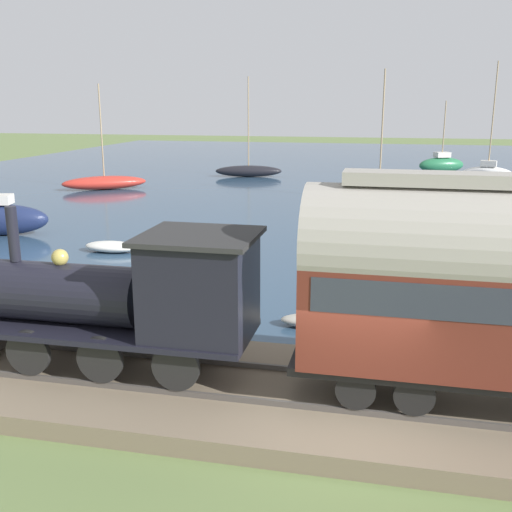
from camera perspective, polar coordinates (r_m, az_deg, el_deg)
The scene contains 11 objects.
ground_plane at distance 11.87m, azimuth 9.04°, elevation -16.82°, with size 200.00×200.00×0.00m, color #607542.
harbor_water at distance 54.10m, azimuth 12.00°, elevation 7.64°, with size 80.00×80.00×0.01m.
rail_embankment at distance 12.64m, azimuth 9.37°, elevation -13.71°, with size 4.59×56.00×0.52m.
steam_locomotive at distance 12.87m, azimuth -11.48°, elevation -3.55°, with size 2.18×6.54×3.46m.
sailboat_green at distance 56.18m, azimuth 17.24°, elevation 8.34°, with size 3.13×4.47×6.23m.
sailboat_red at distance 44.80m, azimuth -14.23°, elevation 6.82°, with size 4.47×5.89×7.36m.
sailboat_blue at distance 39.10m, azimuth 11.63°, elevation 5.95°, with size 2.69×4.12×8.09m.
sailboat_black at distance 50.92m, azimuth -0.71°, elevation 8.13°, with size 2.46×5.74×8.13m.
sailboat_white at distance 50.29m, azimuth 21.19°, elevation 7.35°, with size 2.06×4.08×9.10m.
rowboat_mid_harbor at distance 16.94m, azimuth 5.95°, elevation -6.15°, with size 1.00×2.18×0.36m.
rowboat_off_pier at distance 25.90m, azimuth -13.58°, elevation 0.88°, with size 1.10×2.35×0.44m.
Camera 1 is at (-10.16, -0.41, 6.13)m, focal length 42.00 mm.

